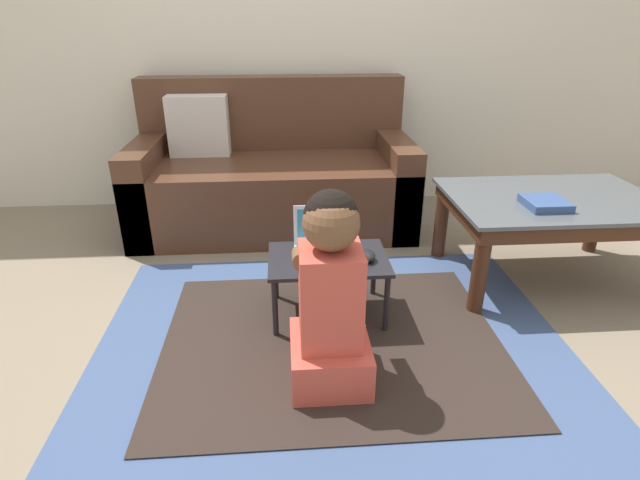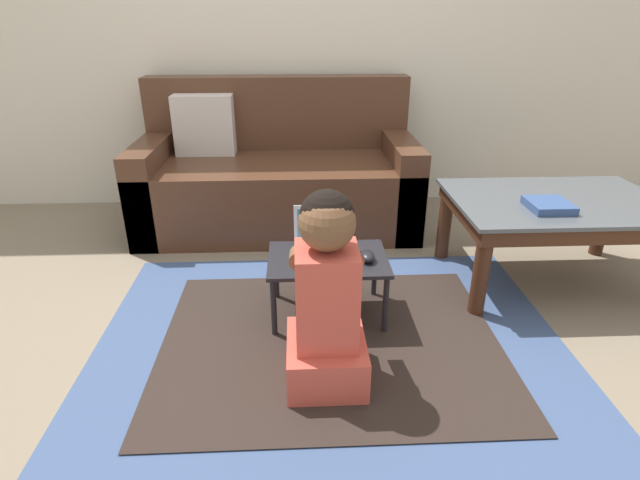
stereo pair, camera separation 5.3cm
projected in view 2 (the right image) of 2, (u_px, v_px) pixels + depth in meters
ground_plane at (313, 311)px, 2.25m from camera, size 16.00×16.00×0.00m
wall_back at (304, 8)px, 3.10m from camera, size 9.00×0.06×2.50m
area_rug at (331, 342)px, 2.04m from camera, size 1.90×1.50×0.01m
couch at (277, 177)px, 3.10m from camera, size 1.65×0.80×0.87m
coffee_table at (556, 212)px, 2.36m from camera, size 0.98×0.68×0.43m
laptop_desk at (328, 265)px, 2.13m from camera, size 0.51×0.35×0.28m
laptop at (321, 247)px, 2.12m from camera, size 0.23×0.19×0.20m
computer_mouse at (367, 256)px, 2.08m from camera, size 0.06×0.09×0.04m
person_seated at (326, 298)px, 1.70m from camera, size 0.28×0.38×0.73m
book_on_table at (549, 205)px, 2.21m from camera, size 0.18×0.19×0.04m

